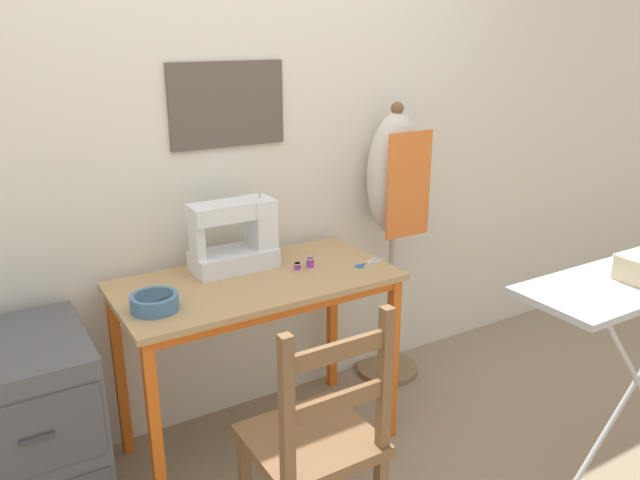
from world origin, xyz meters
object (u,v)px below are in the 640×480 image
thread_spool_near_machine (297,267)px  thread_spool_mid_table (310,263)px  dress_form (394,193)px  filing_cabinet (32,436)px  fabric_bowl (155,302)px  scissors (365,264)px  sewing_machine (238,237)px  wooden_chair (316,444)px

thread_spool_near_machine → thread_spool_mid_table: size_ratio=0.85×
dress_form → filing_cabinet: bearing=-173.5°
fabric_bowl → filing_cabinet: fabric_bowl is taller
scissors → thread_spool_near_machine: size_ratio=4.22×
thread_spool_near_machine → filing_cabinet: 1.15m
sewing_machine → thread_spool_near_machine: size_ratio=10.21×
thread_spool_near_machine → filing_cabinet: size_ratio=0.05×
sewing_machine → filing_cabinet: bearing=-170.7°
thread_spool_mid_table → wooden_chair: wooden_chair is taller
scissors → filing_cabinet: 1.41m
sewing_machine → thread_spool_mid_table: bearing=-31.0°
sewing_machine → wooden_chair: size_ratio=0.38×
sewing_machine → dress_form: dress_form is taller
fabric_bowl → scissors: 0.89m
thread_spool_near_machine → wooden_chair: wooden_chair is taller
dress_form → scissors: bearing=-141.6°
wooden_chair → dress_form: (0.94, 0.84, 0.53)m
fabric_bowl → filing_cabinet: size_ratio=0.23×
fabric_bowl → thread_spool_mid_table: size_ratio=4.06×
thread_spool_near_machine → thread_spool_mid_table: bearing=-1.6°
fabric_bowl → filing_cabinet: bearing=169.4°
wooden_chair → thread_spool_mid_table: bearing=61.0°
thread_spool_mid_table → dress_form: dress_form is taller
scissors → filing_cabinet: (-1.34, 0.10, -0.41)m
wooden_chair → dress_form: dress_form is taller
scissors → wooden_chair: 0.85m
scissors → dress_form: 0.52m
fabric_bowl → wooden_chair: bearing=-60.1°
scissors → wooden_chair: bearing=-136.1°
thread_spool_near_machine → filing_cabinet: (-1.07, 0.01, -0.43)m
wooden_chair → filing_cabinet: 1.01m
thread_spool_mid_table → wooden_chair: bearing=-119.0°
fabric_bowl → scissors: fabric_bowl is taller
scissors → filing_cabinet: size_ratio=0.20×
scissors → fabric_bowl: bearing=178.9°
fabric_bowl → dress_form: bearing=12.5°
sewing_machine → thread_spool_mid_table: (0.25, -0.15, -0.11)m
thread_spool_near_machine → dress_form: bearing=17.5°
thread_spool_mid_table → dress_form: (0.59, 0.21, 0.18)m
dress_form → thread_spool_near_machine: bearing=-162.5°
thread_spool_near_machine → dress_form: (0.65, 0.20, 0.18)m
thread_spool_near_machine → wooden_chair: 0.78m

